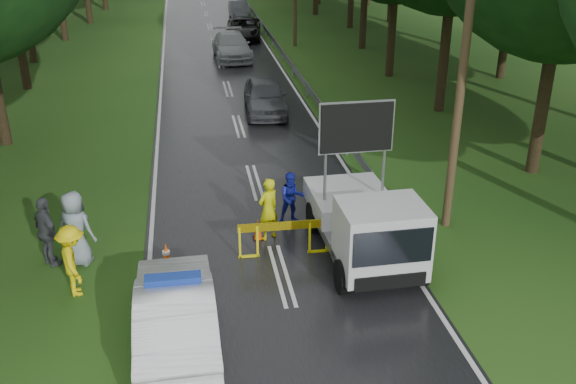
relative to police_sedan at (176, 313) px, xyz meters
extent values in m
plane|color=#194212|center=(2.62, 2.38, -0.78)|extent=(160.00, 160.00, 0.00)
cube|color=black|center=(2.62, 32.38, -0.77)|extent=(7.00, 140.00, 0.02)
cylinder|color=gray|center=(6.32, 2.38, -0.43)|extent=(0.12, 0.12, 0.70)
cube|color=gray|center=(6.32, 32.38, -0.23)|extent=(0.05, 60.00, 0.30)
cylinder|color=#4B3C22|center=(7.82, 4.38, 4.22)|extent=(0.24, 0.24, 10.00)
imported|color=white|center=(0.00, 0.00, 0.00)|extent=(1.75, 4.72, 1.54)
cube|color=#1938A5|center=(0.00, 0.00, 0.84)|extent=(1.16, 0.35, 0.15)
cube|color=gray|center=(4.91, 3.46, -0.21)|extent=(2.14, 4.35, 0.26)
cube|color=silver|center=(4.88, 4.48, 0.20)|extent=(2.20, 2.50, 0.56)
cube|color=silver|center=(4.94, 1.61, 0.51)|extent=(2.08, 1.68, 1.74)
cube|color=black|center=(4.96, 0.77, 0.71)|extent=(1.90, 0.08, 0.87)
cube|color=black|center=(4.89, 4.07, 2.50)|extent=(1.95, 0.16, 1.33)
cylinder|color=black|center=(3.97, 1.39, -0.34)|extent=(0.30, 0.87, 0.86)
cylinder|color=black|center=(5.92, 1.43, -0.34)|extent=(0.30, 0.87, 0.86)
cylinder|color=black|center=(3.91, 4.67, -0.34)|extent=(0.30, 0.87, 0.86)
cylinder|color=black|center=(5.85, 4.71, -0.34)|extent=(0.30, 0.87, 0.86)
cube|color=#F8F30D|center=(1.66, 3.40, -0.31)|extent=(0.06, 0.06, 0.94)
cube|color=#F8F30D|center=(2.13, 3.39, -0.31)|extent=(0.06, 0.06, 0.94)
cube|color=#F8F30D|center=(3.54, 3.36, -0.31)|extent=(0.06, 0.06, 0.94)
cube|color=#F8F30D|center=(4.00, 3.36, -0.31)|extent=(0.06, 0.06, 0.94)
cube|color=#F2CC00|center=(2.83, 3.38, 0.12)|extent=(2.44, 0.09, 0.23)
imported|color=#DBE10C|center=(2.56, 4.38, 0.14)|extent=(0.80, 0.73, 1.84)
imported|color=#1A23AA|center=(3.37, 5.32, 0.00)|extent=(0.78, 0.61, 1.56)
imported|color=yellow|center=(-2.40, 2.38, 0.13)|extent=(0.98, 1.31, 1.81)
imported|color=#42454A|center=(-3.25, 3.88, 0.19)|extent=(1.04, 1.19, 1.92)
imported|color=#8694A0|center=(-2.52, 3.84, 0.24)|extent=(1.18, 1.01, 2.04)
imported|color=#45474E|center=(3.99, 16.17, -0.01)|extent=(2.02, 4.57, 1.53)
imported|color=#9EA1A6|center=(3.42, 27.38, -0.02)|extent=(2.24, 5.25, 1.51)
imported|color=black|center=(4.72, 33.38, -0.07)|extent=(2.95, 5.33, 1.41)
imported|color=#45484E|center=(5.22, 42.11, -0.11)|extent=(1.47, 4.08, 1.34)
cube|color=black|center=(0.12, -0.97, -0.76)|extent=(0.37, 0.37, 0.03)
cone|color=#FA5607|center=(0.12, -0.97, -0.37)|extent=(0.30, 0.30, 0.76)
cube|color=black|center=(2.26, 4.38, -0.76)|extent=(0.30, 0.30, 0.03)
cone|color=#FA5607|center=(2.26, 4.38, -0.45)|extent=(0.25, 0.25, 0.62)
cube|color=black|center=(3.64, 7.38, -0.76)|extent=(0.32, 0.32, 0.03)
cone|color=#FA5607|center=(3.64, 7.38, -0.43)|extent=(0.26, 0.26, 0.65)
cube|color=black|center=(-0.26, 3.30, -0.76)|extent=(0.33, 0.33, 0.03)
cone|color=#FA5607|center=(-0.26, 3.30, -0.42)|extent=(0.27, 0.27, 0.67)
cube|color=black|center=(5.16, 5.21, -0.76)|extent=(0.36, 0.36, 0.03)
cone|color=#FA5607|center=(5.16, 5.21, -0.38)|extent=(0.30, 0.30, 0.75)
camera|label=1|loc=(0.53, -11.48, 7.92)|focal=40.00mm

